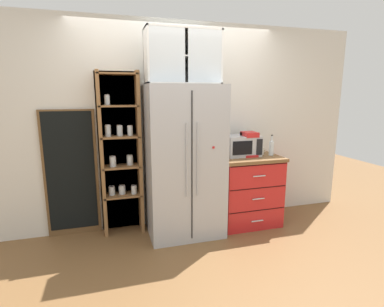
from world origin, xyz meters
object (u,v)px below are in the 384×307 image
at_px(refrigerator, 184,161).
at_px(bottle_clear, 271,146).
at_px(microwave, 241,146).
at_px(mug_red, 246,152).
at_px(chalkboard_menu, 71,174).
at_px(coffee_maker, 248,144).
at_px(mug_cream, 261,151).

xyz_separation_m(refrigerator, bottle_clear, (1.16, -0.01, 0.12)).
bearing_deg(microwave, bottle_clear, -14.35).
relative_size(mug_red, bottle_clear, 0.43).
height_order(refrigerator, bottle_clear, refrigerator).
height_order(microwave, mug_red, microwave).
bearing_deg(refrigerator, mug_red, 7.11).
height_order(refrigerator, chalkboard_menu, refrigerator).
height_order(refrigerator, microwave, refrigerator).
bearing_deg(microwave, refrigerator, -173.82).
relative_size(microwave, mug_red, 3.82).
xyz_separation_m(coffee_maker, mug_red, (0.00, 0.06, -0.11)).
distance_m(coffee_maker, bottle_clear, 0.31).
bearing_deg(coffee_maker, microwave, 151.08).
bearing_deg(mug_red, bottle_clear, -21.74).
bearing_deg(bottle_clear, mug_cream, 138.36).
distance_m(refrigerator, bottle_clear, 1.17).
relative_size(microwave, mug_cream, 3.98).
relative_size(refrigerator, microwave, 4.06).
relative_size(microwave, bottle_clear, 1.66).
height_order(refrigerator, coffee_maker, refrigerator).
height_order(mug_cream, bottle_clear, bottle_clear).
distance_m(refrigerator, chalkboard_menu, 1.33).
bearing_deg(bottle_clear, mug_red, 158.26).
bearing_deg(chalkboard_menu, bottle_clear, -7.52).
xyz_separation_m(refrigerator, mug_cream, (1.07, 0.07, 0.06)).
relative_size(mug_cream, chalkboard_menu, 0.07).
xyz_separation_m(microwave, coffee_maker, (0.08, -0.04, 0.03)).
bearing_deg(bottle_clear, refrigerator, 179.44).
distance_m(refrigerator, mug_cream, 1.07).
xyz_separation_m(refrigerator, chalkboard_menu, (-1.29, 0.31, -0.13)).
bearing_deg(coffee_maker, bottle_clear, -10.24).
distance_m(mug_cream, bottle_clear, 0.14).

